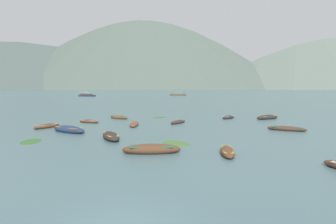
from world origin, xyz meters
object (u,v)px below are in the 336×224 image
Objects in this scene: rowboat_1 at (267,117)px; rowboat_10 at (287,129)px; rowboat_4 at (228,117)px; rowboat_9 at (152,149)px; rowboat_6 at (134,124)px; rowboat_2 at (227,152)px; rowboat_5 at (111,136)px; ferry_2 at (178,95)px; rowboat_8 at (89,121)px; rowboat_0 at (178,122)px; rowboat_12 at (47,126)px; ferry_1 at (87,96)px; rowboat_11 at (69,130)px; rowboat_3 at (119,117)px; ferry_0 at (86,94)px.

rowboat_1 is 1.06× the size of rowboat_10.
rowboat_9 reaches higher than rowboat_4.
rowboat_6 is (-18.05, -7.95, -0.09)m from rowboat_1.
rowboat_5 is at bearing 153.58° from rowboat_2.
rowboat_4 is 124.60m from ferry_2.
rowboat_5 reaches higher than rowboat_8.
rowboat_9 reaches higher than rowboat_0.
rowboat_2 is 10.53m from rowboat_5.
ferry_1 is at bearing 109.48° from rowboat_12.
rowboat_11 is at bearing -144.02° from rowboat_4.
rowboat_0 is 0.79× the size of rowboat_1.
ferry_2 is (4.58, 125.40, 0.24)m from rowboat_3.
rowboat_10 reaches higher than rowboat_6.
ferry_0 is (-58.68, 134.53, 0.24)m from rowboat_3.
ferry_1 is at bearing 114.10° from rowboat_6.
rowboat_4 is at bearing 35.98° from rowboat_11.
ferry_0 is at bearing 115.94° from rowboat_0.
rowboat_1 is at bearing 20.82° from rowboat_12.
rowboat_2 is 137.11m from ferry_1.
rowboat_12 is at bearing -161.31° from rowboat_0.
rowboat_0 is 13.25m from rowboat_11.
rowboat_11 is at bearing 140.58° from rowboat_9.
rowboat_9 reaches higher than rowboat_10.
rowboat_6 is at bearing 124.89° from rowboat_2.
rowboat_1 is 24.56m from rowboat_5.
rowboat_1 is 1.39× the size of rowboat_4.
ferry_0 is 0.85× the size of ferry_1.
rowboat_12 reaches higher than rowboat_10.
ferry_2 is (-4.29, 129.73, 0.31)m from rowboat_0.
rowboat_12 is (-3.08, -4.70, 0.03)m from rowboat_8.
ferry_2 is (50.54, 21.20, -0.00)m from ferry_1.
rowboat_11 is (-9.59, 7.88, 0.01)m from rowboat_9.
rowboat_3 reaches higher than rowboat_6.
rowboat_1 is 125.40m from ferry_2.
rowboat_3 is at bearing 122.78° from rowboat_2.
rowboat_6 is at bearing -146.93° from rowboat_4.
rowboat_4 is at bearing -60.68° from ferry_0.
rowboat_3 is 22.53m from rowboat_10.
rowboat_3 is 0.74× the size of rowboat_11.
rowboat_1 is at bearing 55.86° from rowboat_9.
ferry_0 is at bearing 112.50° from rowboat_5.
ferry_2 reaches higher than rowboat_3.
rowboat_3 is 16.19m from rowboat_4.
ferry_0 is at bearing 119.32° from rowboat_4.
rowboat_2 is (-9.02, -20.90, -0.06)m from rowboat_1.
rowboat_1 is 25.27m from rowboat_9.
rowboat_3 is 0.86× the size of rowboat_5.
rowboat_4 is at bearing 112.57° from rowboat_10.
ferry_1 is at bearing 121.12° from rowboat_4.
rowboat_6 is at bearing 14.89° from rowboat_12.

